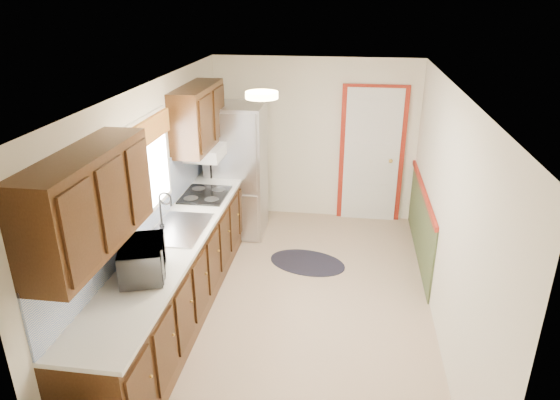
% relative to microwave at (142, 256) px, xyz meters
% --- Properties ---
extents(room_shell, '(3.20, 5.20, 2.52)m').
position_rel_microwave_xyz_m(room_shell, '(1.20, 1.12, 0.08)').
color(room_shell, tan).
rests_on(room_shell, ground).
extents(kitchen_run, '(0.63, 4.00, 2.20)m').
position_rel_microwave_xyz_m(kitchen_run, '(-0.04, 0.82, -0.31)').
color(kitchen_run, '#321B0B').
rests_on(kitchen_run, ground).
extents(back_wall_trim, '(1.12, 2.30, 2.08)m').
position_rel_microwave_xyz_m(back_wall_trim, '(2.19, 3.33, -0.23)').
color(back_wall_trim, maroon).
rests_on(back_wall_trim, ground).
extents(ceiling_fixture, '(0.30, 0.30, 0.06)m').
position_rel_microwave_xyz_m(ceiling_fixture, '(0.90, 0.92, 1.24)').
color(ceiling_fixture, '#FFD88C').
rests_on(ceiling_fixture, room_shell).
extents(microwave, '(0.46, 0.61, 0.37)m').
position_rel_microwave_xyz_m(microwave, '(0.00, 0.00, 0.00)').
color(microwave, white).
rests_on(microwave, kitchen_run).
extents(refrigerator, '(0.78, 0.78, 1.85)m').
position_rel_microwave_xyz_m(refrigerator, '(0.18, 2.87, -0.20)').
color(refrigerator, '#B7B7BC').
rests_on(refrigerator, ground).
extents(rug, '(1.12, 0.86, 0.01)m').
position_rel_microwave_xyz_m(rug, '(1.26, 2.04, -1.12)').
color(rug, black).
rests_on(rug, ground).
extents(cooktop, '(0.53, 0.63, 0.02)m').
position_rel_microwave_xyz_m(cooktop, '(0.01, 1.87, -0.17)').
color(cooktop, black).
rests_on(cooktop, kitchen_run).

